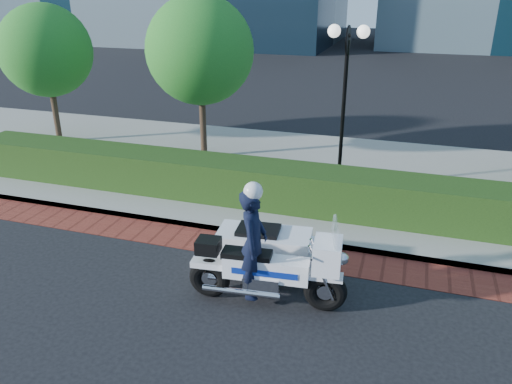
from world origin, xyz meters
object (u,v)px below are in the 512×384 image
(lamppost, at_px, (345,83))
(tree_b, at_px, (200,51))
(police_motorcycle, at_px, (264,252))
(tree_a, at_px, (46,51))

(lamppost, height_order, tree_b, tree_b)
(tree_b, xyz_separation_m, police_motorcycle, (3.94, -6.41, -2.65))
(tree_a, height_order, police_motorcycle, tree_a)
(tree_a, height_order, tree_b, tree_b)
(lamppost, height_order, police_motorcycle, lamppost)
(tree_a, relative_size, police_motorcycle, 1.61)
(tree_b, bearing_deg, lamppost, -16.11)
(tree_a, xyz_separation_m, tree_b, (5.50, 0.00, 0.21))
(tree_a, bearing_deg, tree_b, 0.00)
(police_motorcycle, bearing_deg, tree_b, 115.88)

